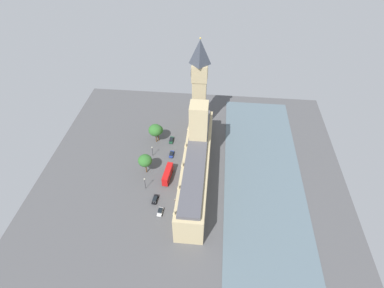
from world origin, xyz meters
TOP-DOWN VIEW (x-y plane):
  - ground_plane at (0.00, 0.00)m, footprint 134.05×134.05m
  - river_thames at (-31.44, 0.00)m, footprint 33.69×120.65m
  - parliament_building at (-1.99, -1.77)m, footprint 10.96×64.05m
  - clock_tower at (-0.17, -38.03)m, footprint 7.60×7.60m
  - car_dark_green_under_trees at (12.30, -22.97)m, footprint 1.85×4.72m
  - car_blue_midblock at (10.74, -12.93)m, footprint 1.91×4.45m
  - double_decker_bus_far_end at (10.20, 1.36)m, footprint 3.52×10.69m
  - car_black_corner at (13.50, 14.02)m, footprint 2.14×4.77m
  - car_white_kerbside at (10.37, 19.74)m, footprint 2.09×4.11m
  - pedestrian_trailing at (5.34, 13.63)m, footprint 0.53×0.63m
  - plane_tree_near_tower at (19.63, -22.04)m, footprint 6.61×6.61m
  - plane_tree_leading at (18.75, -22.92)m, footprint 5.40×5.40m
  - plane_tree_opposite_hall at (20.27, -1.31)m, footprint 6.09×6.09m
  - street_lamp_by_river_gate at (19.49, -11.92)m, footprint 0.56×0.56m
  - street_lamp_slot_10 at (18.69, 8.01)m, footprint 0.56×0.56m

SIDE VIEW (x-z plane):
  - ground_plane at x=0.00m, z-range 0.00..0.00m
  - river_thames at x=-31.44m, z-range 0.00..0.25m
  - pedestrian_trailing at x=5.34m, z-range -0.08..1.56m
  - car_white_kerbside at x=10.37m, z-range 0.01..1.75m
  - car_blue_midblock at x=10.74m, z-range 0.02..1.76m
  - car_dark_green_under_trees at x=12.30m, z-range 0.02..1.76m
  - car_black_corner at x=13.50m, z-range 0.02..1.76m
  - double_decker_bus_far_end at x=10.20m, z-range 0.26..5.01m
  - street_lamp_by_river_gate at x=19.49m, z-range 1.18..6.84m
  - street_lamp_slot_10 at x=18.69m, z-range 1.24..7.48m
  - plane_tree_leading at x=18.75m, z-range 2.18..11.24m
  - plane_tree_opposite_hall at x=20.27m, z-range 2.31..12.19m
  - plane_tree_near_tower at x=19.63m, z-range 2.25..12.43m
  - parliament_building at x=-1.99m, z-range -7.05..23.93m
  - clock_tower at x=-0.17m, z-range 0.78..48.20m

